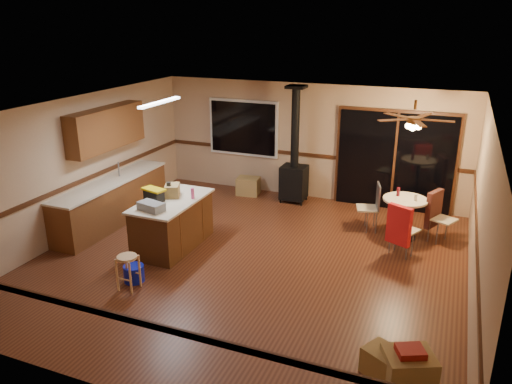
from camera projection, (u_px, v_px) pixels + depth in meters
The scene contains 35 objects.
floor at pixel (249, 260), 8.59m from camera, with size 7.00×7.00×0.00m, color #522716.
ceiling at pixel (249, 110), 7.73m from camera, with size 7.00×7.00×0.00m, color silver.
wall_back at pixel (309, 142), 11.22m from camera, with size 7.00×7.00×0.00m, color tan.
wall_front at pixel (117, 293), 5.10m from camera, with size 7.00×7.00×0.00m, color tan.
wall_left at pixel (78, 166), 9.40m from camera, with size 7.00×7.00×0.00m, color tan.
wall_right at pixel (481, 220), 6.92m from camera, with size 7.00×7.00×0.00m, color tan.
chair_rail at pixel (249, 206), 8.26m from camera, with size 7.00×7.00×0.08m, color #3D1E0F, non-canonical shape.
window at pixel (243, 128), 11.67m from camera, with size 1.72×0.10×1.32m, color black.
sliding_door at pixel (395, 162), 10.58m from camera, with size 2.52×0.10×2.10m, color black.
lower_cabinets at pixel (112, 203), 10.02m from camera, with size 0.60×3.00×0.86m, color brown.
countertop at pixel (110, 181), 9.87m from camera, with size 0.64×3.04×0.04m, color beige.
upper_cabinets at pixel (106, 128), 9.75m from camera, with size 0.35×2.00×0.80m, color brown.
kitchen_island at pixel (173, 223), 8.97m from camera, with size 0.88×1.68×0.90m.
wood_stove at pixel (294, 171), 11.08m from camera, with size 0.55×0.50×2.52m.
ceiling_fan at pixel (414, 122), 8.76m from camera, with size 0.24×0.24×0.55m.
fluorescent_strip at pixel (160, 102), 8.64m from camera, with size 0.10×1.20×0.04m, color white.
toolbox_grey at pixel (151, 206), 8.33m from camera, with size 0.45×0.25×0.14m, color slate.
toolbox_black at pixel (154, 196), 8.75m from camera, with size 0.35×0.18×0.19m, color black.
toolbox_yellow_lid at pixel (154, 189), 8.72m from camera, with size 0.42×0.22×0.03m, color gold.
box_on_island at pixel (172, 191), 8.96m from camera, with size 0.24×0.33×0.22m, color olive.
bottle_dark at pixel (169, 190), 8.90m from camera, with size 0.08×0.08×0.28m, color black.
bottle_pink at pixel (193, 193), 8.86m from camera, with size 0.06×0.06×0.19m, color #D84C8C.
bottle_white at pixel (168, 187), 9.15m from camera, with size 0.07×0.07×0.20m, color white.
bar_stool at pixel (128, 272), 7.61m from camera, with size 0.31×0.31×0.56m, color tan.
blue_bucket at pixel (134, 273), 7.88m from camera, with size 0.32×0.32×0.27m, color #0D18BF.
dining_table at pixel (404, 211), 9.32m from camera, with size 0.81×0.81×0.78m.
glass_red at pixel (398, 192), 9.35m from camera, with size 0.06×0.06×0.16m, color #590C14.
glass_cream at pixel (416, 198), 9.11m from camera, with size 0.05×0.05×0.12m, color beige.
chair_left at pixel (373, 202), 9.62m from camera, with size 0.50×0.49×0.51m.
chair_near at pixel (400, 225), 8.54m from camera, with size 0.58×0.60×0.70m.
chair_right at pixel (435, 209), 9.22m from camera, with size 0.59×0.58×0.70m.
box_under_window at pixel (248, 186), 11.71m from camera, with size 0.51×0.41×0.41m, color olive.
box_corner_a at pixel (408, 370), 5.63m from camera, with size 0.55×0.46×0.41m, color olive.
box_corner_b at pixel (382, 362), 5.81m from camera, with size 0.41×0.35×0.33m, color olive.
box_small_red at pixel (410, 351), 5.54m from camera, with size 0.30×0.25×0.08m, color maroon.
Camera 1 is at (3.00, -7.10, 3.98)m, focal length 35.00 mm.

